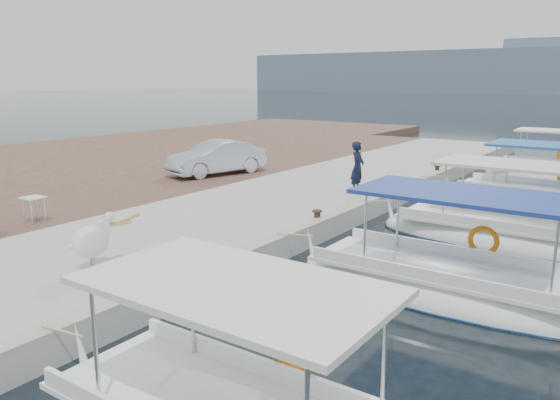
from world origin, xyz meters
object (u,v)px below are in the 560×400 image
(fishing_caique_d, at_px, (553,203))
(pelican, at_px, (93,241))
(fishing_caique_e, at_px, (552,177))
(fishing_caique_b, at_px, (451,291))
(fisherman, at_px, (358,167))
(fishing_caique_c, at_px, (512,240))
(parked_car, at_px, (217,158))

(fishing_caique_d, bearing_deg, pelican, -115.63)
(fishing_caique_d, distance_m, fishing_caique_e, 6.21)
(fishing_caique_d, bearing_deg, fishing_caique_b, -92.19)
(fisherman, bearing_deg, pelican, 168.63)
(fishing_caique_c, relative_size, fishing_caique_e, 1.26)
(fishing_caique_c, relative_size, parked_car, 1.76)
(fishing_caique_d, bearing_deg, parked_car, -163.74)
(fishing_caique_c, distance_m, fishing_caique_d, 5.42)
(fishing_caique_d, height_order, fisherman, fisherman)
(fishing_caique_c, bearing_deg, pelican, -127.15)
(fishing_caique_b, xyz_separation_m, parked_car, (-12.07, 6.44, 1.08))
(fishing_caique_e, relative_size, parked_car, 1.39)
(fishing_caique_d, height_order, pelican, fishing_caique_d)
(fishing_caique_c, xyz_separation_m, fisherman, (-5.60, 1.66, 1.28))
(pelican, bearing_deg, fishing_caique_e, 74.05)
(fishing_caique_c, bearing_deg, fishing_caique_e, 93.88)
(fishing_caique_d, xyz_separation_m, fishing_caique_e, (-0.98, 6.13, -0.06))
(fishing_caique_b, height_order, pelican, fishing_caique_b)
(fishing_caique_b, bearing_deg, fishing_caique_c, 87.64)
(fishing_caique_b, height_order, fishing_caique_c, same)
(fishing_caique_e, bearing_deg, fisherman, -115.97)
(fishing_caique_d, relative_size, fishing_caique_e, 1.29)
(fisherman, bearing_deg, parked_car, 82.87)
(fishing_caique_b, xyz_separation_m, pelican, (-6.36, -3.99, 0.98))
(fishing_caique_b, relative_size, fishing_caique_d, 0.93)
(fishing_caique_c, bearing_deg, fishing_caique_b, -92.36)
(fishing_caique_b, height_order, fisherman, fisherman)
(parked_car, bearing_deg, pelican, -45.06)
(pelican, xyz_separation_m, fisherman, (0.96, 10.30, 0.30))
(fisherman, distance_m, parked_car, 6.66)
(parked_car, bearing_deg, fishing_caique_c, 8.00)
(fishing_caique_e, relative_size, fisherman, 3.27)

